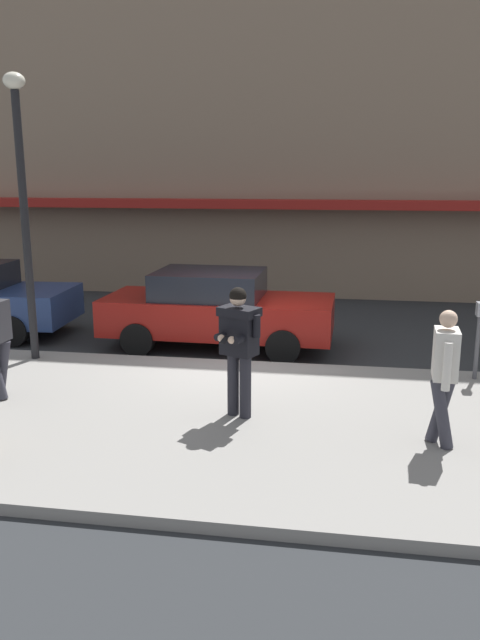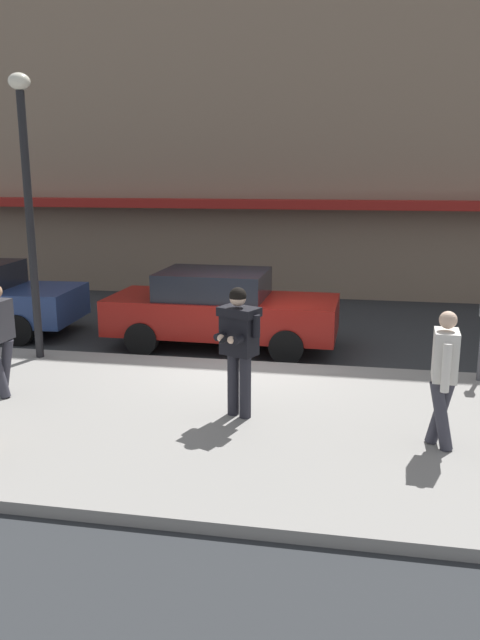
{
  "view_description": "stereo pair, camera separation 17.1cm",
  "coord_description": "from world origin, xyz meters",
  "px_view_note": "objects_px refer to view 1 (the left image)",
  "views": [
    {
      "loc": [
        1.7,
        -10.75,
        3.39
      ],
      "look_at": [
        0.4,
        -2.75,
        1.49
      ],
      "focal_mm": 35.0,
      "sensor_mm": 36.0,
      "label": 1
    },
    {
      "loc": [
        1.87,
        -10.72,
        3.39
      ],
      "look_at": [
        0.4,
        -2.75,
        1.49
      ],
      "focal_mm": 35.0,
      "sensor_mm": 36.0,
      "label": 2
    }
  ],
  "objects_px": {
    "street_lamp_post": "(22,189)",
    "parking_meter": "(479,329)",
    "man_texting_on_phone": "(239,338)",
    "pedestrian_in_light_coat": "(445,370)",
    "parked_sedan_mid": "(216,309)"
  },
  "relations": [
    {
      "from": "man_texting_on_phone",
      "to": "parking_meter",
      "type": "height_order",
      "value": "man_texting_on_phone"
    },
    {
      "from": "man_texting_on_phone",
      "to": "pedestrian_in_light_coat",
      "type": "height_order",
      "value": "man_texting_on_phone"
    },
    {
      "from": "parked_sedan_mid",
      "to": "man_texting_on_phone",
      "type": "bearing_deg",
      "value": -74.37
    },
    {
      "from": "pedestrian_in_light_coat",
      "to": "parking_meter",
      "type": "relative_size",
      "value": 1.34
    },
    {
      "from": "man_texting_on_phone",
      "to": "street_lamp_post",
      "type": "relative_size",
      "value": 0.37
    },
    {
      "from": "parking_meter",
      "to": "pedestrian_in_light_coat",
      "type": "bearing_deg",
      "value": -109.16
    },
    {
      "from": "man_texting_on_phone",
      "to": "street_lamp_post",
      "type": "xyz_separation_m",
      "value": [
        -4.09,
        2.15,
        1.89
      ]
    },
    {
      "from": "parked_sedan_mid",
      "to": "man_texting_on_phone",
      "type": "xyz_separation_m",
      "value": [
        1.09,
        -3.88,
        0.46
      ]
    },
    {
      "from": "street_lamp_post",
      "to": "parking_meter",
      "type": "xyz_separation_m",
      "value": [
        7.62,
        0.05,
        -2.17
      ]
    },
    {
      "from": "parked_sedan_mid",
      "to": "parking_meter",
      "type": "height_order",
      "value": "parked_sedan_mid"
    },
    {
      "from": "pedestrian_in_light_coat",
      "to": "parking_meter",
      "type": "bearing_deg",
      "value": 70.84
    },
    {
      "from": "man_texting_on_phone",
      "to": "street_lamp_post",
      "type": "distance_m",
      "value": 4.99
    },
    {
      "from": "parked_sedan_mid",
      "to": "pedestrian_in_light_coat",
      "type": "bearing_deg",
      "value": -50.15
    },
    {
      "from": "parked_sedan_mid",
      "to": "parking_meter",
      "type": "xyz_separation_m",
      "value": [
        4.62,
        -1.69,
        0.18
      ]
    },
    {
      "from": "man_texting_on_phone",
      "to": "street_lamp_post",
      "type": "height_order",
      "value": "street_lamp_post"
    }
  ]
}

